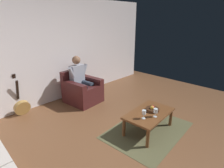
{
  "coord_description": "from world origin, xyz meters",
  "views": [
    {
      "loc": [
        2.43,
        1.6,
        2.12
      ],
      "look_at": [
        -0.3,
        -1.03,
        0.77
      ],
      "focal_mm": 29.64,
      "sensor_mm": 36.0,
      "label": 1
    }
  ],
  "objects": [
    {
      "name": "ground_plane",
      "position": [
        0.0,
        0.0,
        0.0
      ],
      "size": [
        7.47,
        7.47,
        0.0
      ],
      "primitive_type": "plane",
      "color": "brown"
    },
    {
      "name": "wall_back",
      "position": [
        0.0,
        -2.75,
        1.32
      ],
      "size": [
        6.63,
        0.06,
        2.64
      ],
      "primitive_type": "cube",
      "color": "silver",
      "rests_on": "ground"
    },
    {
      "name": "fruit_bowl",
      "position": [
        -0.47,
        -0.09,
        0.43
      ],
      "size": [
        0.26,
        0.26,
        0.11
      ],
      "color": "#361F11",
      "rests_on": "coffee_table"
    },
    {
      "name": "wine_glass_near",
      "position": [
        -0.3,
        0.08,
        0.51
      ],
      "size": [
        0.08,
        0.08,
        0.17
      ],
      "color": "silver",
      "rests_on": "coffee_table"
    },
    {
      "name": "guitar",
      "position": [
        1.11,
        -2.55,
        0.21
      ],
      "size": [
        0.36,
        0.31,
        0.96
      ],
      "color": "#AD8343",
      "rests_on": "ground"
    },
    {
      "name": "person_seated",
      "position": [
        -0.3,
        -2.17,
        0.65
      ],
      "size": [
        0.65,
        0.6,
        1.22
      ],
      "rotation": [
        0.0,
        0.0,
        0.09
      ],
      "color": "#9498A6",
      "rests_on": "ground"
    },
    {
      "name": "rug",
      "position": [
        -0.37,
        -0.09,
        0.0
      ],
      "size": [
        1.79,
        1.3,
        0.01
      ],
      "primitive_type": "cube",
      "rotation": [
        0.0,
        0.0,
        0.05
      ],
      "color": "#4F4E32",
      "rests_on": "ground"
    },
    {
      "name": "wine_glass_far",
      "position": [
        -0.1,
        -0.04,
        0.52
      ],
      "size": [
        0.08,
        0.08,
        0.17
      ],
      "color": "silver",
      "rests_on": "coffee_table"
    },
    {
      "name": "armchair",
      "position": [
        -0.3,
        -2.14,
        0.31
      ],
      "size": [
        0.83,
        0.9,
        0.83
      ],
      "rotation": [
        0.0,
        0.0,
        0.09
      ],
      "color": "#3F1818",
      "rests_on": "ground"
    },
    {
      "name": "coffee_table",
      "position": [
        -0.37,
        -0.09,
        0.35
      ],
      "size": [
        1.05,
        0.67,
        0.4
      ],
      "rotation": [
        0.0,
        0.0,
        0.05
      ],
      "color": "brown",
      "rests_on": "ground"
    }
  ]
}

